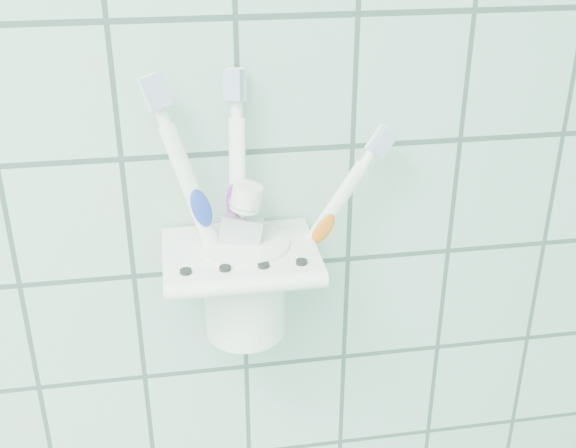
# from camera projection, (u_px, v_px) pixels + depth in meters

# --- Properties ---
(holder_bracket) EXTENTS (0.12, 0.10, 0.04)m
(holder_bracket) POSITION_uv_depth(u_px,v_px,m) (240.00, 257.00, 0.57)
(holder_bracket) COLOR white
(holder_bracket) RESTS_ON wall_back
(cup) EXTENTS (0.07, 0.07, 0.08)m
(cup) POSITION_uv_depth(u_px,v_px,m) (244.00, 283.00, 0.59)
(cup) COLOR white
(cup) RESTS_ON holder_bracket
(toothbrush_pink) EXTENTS (0.07, 0.04, 0.22)m
(toothbrush_pink) POSITION_uv_depth(u_px,v_px,m) (241.00, 209.00, 0.54)
(toothbrush_pink) COLOR white
(toothbrush_pink) RESTS_ON cup
(toothbrush_blue) EXTENTS (0.03, 0.05, 0.21)m
(toothbrush_blue) POSITION_uv_depth(u_px,v_px,m) (235.00, 212.00, 0.55)
(toothbrush_blue) COLOR white
(toothbrush_blue) RESTS_ON cup
(toothbrush_orange) EXTENTS (0.10, 0.04, 0.18)m
(toothbrush_orange) POSITION_uv_depth(u_px,v_px,m) (252.00, 219.00, 0.55)
(toothbrush_orange) COLOR white
(toothbrush_orange) RESTS_ON cup
(toothpaste_tube) EXTENTS (0.05, 0.03, 0.13)m
(toothpaste_tube) POSITION_uv_depth(u_px,v_px,m) (223.00, 246.00, 0.57)
(toothpaste_tube) COLOR silver
(toothpaste_tube) RESTS_ON cup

